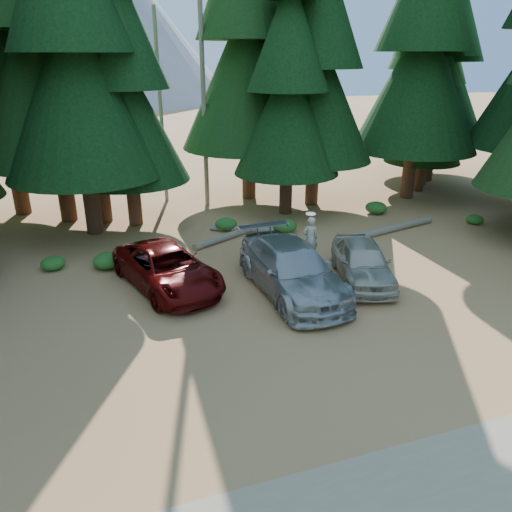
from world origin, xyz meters
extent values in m
plane|color=#B97C4E|center=(0.00, 0.00, 0.00)|extent=(160.00, 160.00, 0.00)
cylinder|color=#655D51|center=(0.80, 14.50, 6.00)|extent=(0.24, 0.24, 12.00)
cylinder|color=#655D51|center=(-1.20, 16.00, 5.00)|extent=(0.20, 0.20, 10.00)
cone|color=gray|center=(0.00, 85.00, 14.00)|extent=(44.00, 44.00, 28.00)
cone|color=gray|center=(-8.00, 95.00, 10.00)|extent=(36.00, 36.00, 20.00)
imported|color=#570807|center=(-3.04, 4.63, 0.73)|extent=(3.73, 5.68, 1.45)
imported|color=#A9ACB1|center=(0.98, 2.87, 0.85)|extent=(2.56, 5.95, 1.71)
imported|color=beige|center=(3.77, 2.89, 0.74)|extent=(2.95, 4.69, 1.49)
imported|color=beige|center=(2.29, 4.26, 1.34)|extent=(0.65, 0.45, 1.69)
cylinder|color=white|center=(2.29, 4.31, 2.29)|extent=(0.36, 0.36, 0.04)
cylinder|color=#655D51|center=(0.47, 8.76, 0.15)|extent=(3.87, 2.19, 0.30)
cylinder|color=#655D51|center=(1.24, 9.51, 0.12)|extent=(2.84, 1.48, 0.25)
cylinder|color=#655D51|center=(7.92, 7.22, 0.16)|extent=(5.07, 1.53, 0.33)
ellipsoid|color=#1C5F1D|center=(-6.98, 7.66, 0.25)|extent=(0.93, 0.93, 0.51)
ellipsoid|color=#1C5F1D|center=(-4.98, 7.13, 0.30)|extent=(1.11, 1.11, 0.61)
ellipsoid|color=#1C5F1D|center=(-3.78, 6.60, 0.29)|extent=(1.06, 1.06, 0.58)
ellipsoid|color=#1C5F1D|center=(0.61, 10.00, 0.29)|extent=(1.05, 1.05, 0.57)
ellipsoid|color=#1C5F1D|center=(3.13, 8.83, 0.30)|extent=(1.11, 1.11, 0.61)
ellipsoid|color=#1C5F1D|center=(8.73, 10.00, 0.31)|extent=(1.12, 1.12, 0.62)
ellipsoid|color=#1C5F1D|center=(12.39, 6.92, 0.23)|extent=(0.83, 0.83, 0.45)
camera|label=1|loc=(-5.29, -11.64, 7.74)|focal=35.00mm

